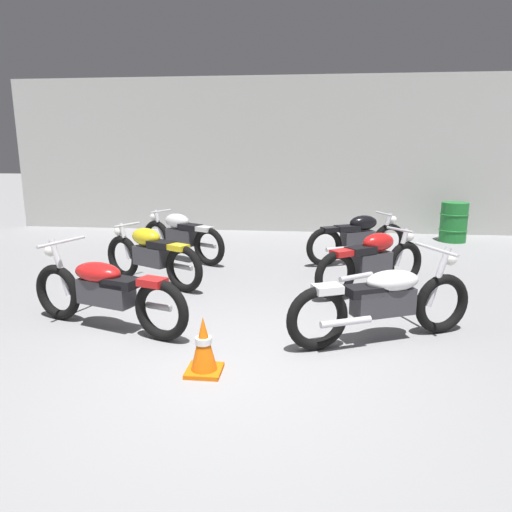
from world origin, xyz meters
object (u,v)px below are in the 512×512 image
at_px(oil_drum, 454,222).
at_px(motorcycle_left_row_1, 151,254).
at_px(motorcycle_left_row_2, 181,235).
at_px(motorcycle_right_row_2, 358,238).
at_px(traffic_cone, 204,346).
at_px(motorcycle_right_row_1, 373,261).
at_px(motorcycle_right_row_0, 384,300).
at_px(motorcycle_left_row_0, 105,291).

bearing_deg(oil_drum, motorcycle_left_row_1, -144.05).
xyz_separation_m(motorcycle_left_row_2, motorcycle_right_row_2, (3.14, 0.15, 0.00)).
bearing_deg(motorcycle_right_row_2, traffic_cone, -111.87).
distance_m(motorcycle_right_row_1, oil_drum, 4.54).
relative_size(oil_drum, traffic_cone, 1.57).
bearing_deg(traffic_cone, motorcycle_left_row_1, 116.99).
height_order(motorcycle_right_row_2, traffic_cone, motorcycle_right_row_2).
relative_size(motorcycle_left_row_1, motorcycle_right_row_0, 0.88).
relative_size(motorcycle_left_row_2, motorcycle_right_row_2, 0.97).
distance_m(motorcycle_left_row_1, oil_drum, 6.68).
relative_size(motorcycle_right_row_1, oil_drum, 1.93).
bearing_deg(motorcycle_right_row_2, motorcycle_left_row_2, -177.26).
bearing_deg(motorcycle_left_row_2, motorcycle_right_row_1, -26.70).
xyz_separation_m(motorcycle_right_row_2, traffic_cone, (-1.78, -4.44, -0.20)).
bearing_deg(motorcycle_right_row_0, oil_drum, 68.17).
bearing_deg(motorcycle_left_row_1, traffic_cone, -63.01).
xyz_separation_m(motorcycle_left_row_0, motorcycle_left_row_2, (-0.03, 3.35, 0.01)).
bearing_deg(motorcycle_left_row_2, motorcycle_right_row_0, -47.34).
xyz_separation_m(motorcycle_right_row_0, oil_drum, (2.29, 5.72, -0.03)).
height_order(motorcycle_right_row_0, traffic_cone, motorcycle_right_row_0).
bearing_deg(motorcycle_right_row_1, oil_drum, 61.02).
bearing_deg(oil_drum, motorcycle_left_row_0, -133.03).
xyz_separation_m(motorcycle_right_row_1, motorcycle_right_row_2, (-0.03, 1.75, 0.00)).
xyz_separation_m(motorcycle_left_row_1, motorcycle_right_row_2, (3.18, 1.70, 0.00)).
relative_size(motorcycle_left_row_1, oil_drum, 2.10).
height_order(motorcycle_left_row_2, motorcycle_right_row_0, motorcycle_right_row_0).
height_order(motorcycle_left_row_1, traffic_cone, motorcycle_left_row_1).
height_order(motorcycle_left_row_0, motorcycle_left_row_1, motorcycle_left_row_0).
bearing_deg(traffic_cone, motorcycle_right_row_1, 56.01).
height_order(motorcycle_left_row_2, motorcycle_right_row_1, same).
height_order(motorcycle_right_row_0, motorcycle_right_row_1, motorcycle_right_row_0).
xyz_separation_m(motorcycle_left_row_2, oil_drum, (5.37, 2.37, -0.03)).
height_order(motorcycle_left_row_1, motorcycle_right_row_1, same).
distance_m(motorcycle_left_row_0, motorcycle_left_row_2, 3.35).
distance_m(motorcycle_left_row_2, motorcycle_right_row_2, 3.14).
bearing_deg(motorcycle_left_row_2, motorcycle_left_row_1, -91.42).
relative_size(motorcycle_left_row_0, motorcycle_left_row_1, 1.17).
relative_size(motorcycle_right_row_0, traffic_cone, 3.75).
bearing_deg(motorcycle_left_row_0, motorcycle_left_row_2, 90.54).
xyz_separation_m(motorcycle_left_row_1, motorcycle_right_row_1, (3.21, -0.05, 0.00)).
bearing_deg(motorcycle_right_row_0, motorcycle_left_row_1, 150.10).
bearing_deg(oil_drum, motorcycle_right_row_1, -118.98).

